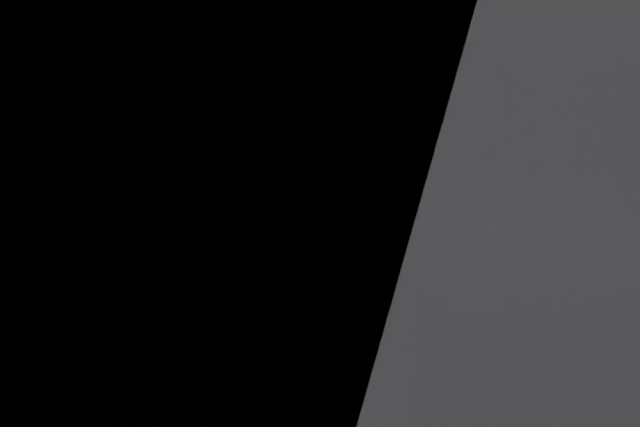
{
  "coord_description": "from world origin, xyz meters",
  "views": [
    {
      "loc": [
        -5.56,
        -4.86,
        3.0
      ],
      "look_at": [
        0.45,
        6.91,
        1.4
      ],
      "focal_mm": 38.76,
      "sensor_mm": 36.0,
      "label": 1
    }
  ],
  "objects_px": {
    "visitor_walking_near": "(222,224)",
    "display_car_deep_right": "(316,183)",
    "pickup_truck_far_right": "(454,195)",
    "display_platform_mid_right": "(627,282)",
    "display_platform_deep_right": "(316,208)",
    "display_car_mid_right": "(628,236)",
    "display_platform_far_right": "(463,230)",
    "column_right": "(422,141)"
  },
  "relations": [
    {
      "from": "display_platform_far_right",
      "to": "display_car_mid_right",
      "type": "bearing_deg",
      "value": -103.07
    },
    {
      "from": "display_car_mid_right",
      "to": "pickup_truck_far_right",
      "type": "bearing_deg",
      "value": 79.56
    },
    {
      "from": "display_platform_deep_right",
      "to": "display_car_mid_right",
      "type": "relative_size",
      "value": 1.27
    },
    {
      "from": "visitor_walking_near",
      "to": "display_car_deep_right",
      "type": "bearing_deg",
      "value": 50.76
    },
    {
      "from": "display_car_deep_right",
      "to": "visitor_walking_near",
      "type": "bearing_deg",
      "value": -129.24
    },
    {
      "from": "display_platform_deep_right",
      "to": "display_platform_mid_right",
      "type": "height_order",
      "value": "display_platform_deep_right"
    },
    {
      "from": "column_right",
      "to": "display_platform_mid_right",
      "type": "height_order",
      "value": "column_right"
    },
    {
      "from": "display_car_deep_right",
      "to": "visitor_walking_near",
      "type": "relative_size",
      "value": 2.87
    },
    {
      "from": "display_platform_far_right",
      "to": "pickup_truck_far_right",
      "type": "relative_size",
      "value": 1.08
    },
    {
      "from": "display_car_deep_right",
      "to": "column_right",
      "type": "bearing_deg",
      "value": -102.32
    },
    {
      "from": "display_platform_deep_right",
      "to": "display_car_mid_right",
      "type": "xyz_separation_m",
      "value": [
        -0.18,
        -13.38,
        0.83
      ]
    },
    {
      "from": "display_platform_deep_right",
      "to": "display_car_deep_right",
      "type": "height_order",
      "value": "display_car_deep_right"
    },
    {
      "from": "display_car_mid_right",
      "to": "visitor_walking_near",
      "type": "bearing_deg",
      "value": 135.38
    },
    {
      "from": "pickup_truck_far_right",
      "to": "display_platform_mid_right",
      "type": "bearing_deg",
      "value": -100.19
    },
    {
      "from": "column_right",
      "to": "display_car_mid_right",
      "type": "bearing_deg",
      "value": -65.16
    },
    {
      "from": "display_platform_far_right",
      "to": "display_platform_mid_right",
      "type": "distance_m",
      "value": 6.98
    },
    {
      "from": "display_car_deep_right",
      "to": "display_car_mid_right",
      "type": "bearing_deg",
      "value": -90.83
    },
    {
      "from": "display_car_mid_right",
      "to": "display_platform_far_right",
      "type": "bearing_deg",
      "value": 76.93
    },
    {
      "from": "display_platform_deep_right",
      "to": "display_platform_mid_right",
      "type": "relative_size",
      "value": 0.98
    },
    {
      "from": "column_right",
      "to": "display_platform_deep_right",
      "type": "bearing_deg",
      "value": 77.72
    },
    {
      "from": "pickup_truck_far_right",
      "to": "display_car_deep_right",
      "type": "bearing_deg",
      "value": 99.16
    },
    {
      "from": "display_platform_deep_right",
      "to": "display_car_deep_right",
      "type": "xyz_separation_m",
      "value": [
        0.01,
        0.03,
        0.92
      ]
    },
    {
      "from": "column_right",
      "to": "display_platform_deep_right",
      "type": "distance_m",
      "value": 9.93
    },
    {
      "from": "display_platform_far_right",
      "to": "column_right",
      "type": "bearing_deg",
      "value": -140.98
    },
    {
      "from": "display_platform_deep_right",
      "to": "visitor_walking_near",
      "type": "bearing_deg",
      "value": -129.29
    },
    {
      "from": "display_car_deep_right",
      "to": "visitor_walking_near",
      "type": "xyz_separation_m",
      "value": [
        -6.15,
        -7.53,
        -0.2
      ]
    },
    {
      "from": "display_platform_far_right",
      "to": "display_car_mid_right",
      "type": "height_order",
      "value": "display_car_mid_right"
    },
    {
      "from": "visitor_walking_near",
      "to": "column_right",
      "type": "bearing_deg",
      "value": -24.47
    },
    {
      "from": "display_platform_deep_right",
      "to": "column_right",
      "type": "bearing_deg",
      "value": -102.28
    },
    {
      "from": "display_platform_deep_right",
      "to": "display_car_mid_right",
      "type": "height_order",
      "value": "display_car_mid_right"
    },
    {
      "from": "column_right",
      "to": "display_platform_mid_right",
      "type": "distance_m",
      "value": 5.15
    },
    {
      "from": "column_right",
      "to": "pickup_truck_far_right",
      "type": "distance_m",
      "value": 4.48
    },
    {
      "from": "column_right",
      "to": "display_car_deep_right",
      "type": "bearing_deg",
      "value": 77.68
    },
    {
      "from": "pickup_truck_far_right",
      "to": "display_platform_mid_right",
      "type": "xyz_separation_m",
      "value": [
        -1.23,
        -6.83,
        -1.04
      ]
    },
    {
      "from": "display_platform_deep_right",
      "to": "display_platform_mid_right",
      "type": "bearing_deg",
      "value": -90.65
    },
    {
      "from": "column_right",
      "to": "display_car_deep_right",
      "type": "height_order",
      "value": "column_right"
    },
    {
      "from": "column_right",
      "to": "display_car_deep_right",
      "type": "xyz_separation_m",
      "value": [
        2.05,
        9.4,
        -1.64
      ]
    },
    {
      "from": "display_platform_mid_right",
      "to": "visitor_walking_near",
      "type": "height_order",
      "value": "visitor_walking_near"
    },
    {
      "from": "visitor_walking_near",
      "to": "display_platform_deep_right",
      "type": "bearing_deg",
      "value": 50.71
    },
    {
      "from": "display_platform_deep_right",
      "to": "display_car_deep_right",
      "type": "bearing_deg",
      "value": 66.71
    },
    {
      "from": "display_platform_far_right",
      "to": "display_platform_mid_right",
      "type": "height_order",
      "value": "display_platform_mid_right"
    },
    {
      "from": "display_car_deep_right",
      "to": "display_platform_mid_right",
      "type": "distance_m",
      "value": 13.45
    }
  ]
}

